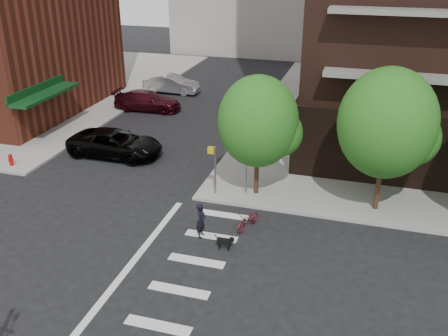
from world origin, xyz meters
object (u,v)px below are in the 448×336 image
scooter (248,220)px  dog_walker (201,220)px  fire_hydrant (11,159)px  parked_car_silver (172,84)px  parked_car_black (115,143)px  parked_car_maroon (148,101)px

scooter → dog_walker: (-1.84, -1.29, 0.39)m
scooter → fire_hydrant: bearing=-169.9°
parked_car_silver → scooter: size_ratio=2.97×
parked_car_silver → parked_car_black: bearing=-172.3°
parked_car_black → parked_car_silver: 14.34m
parked_car_silver → scooter: parked_car_silver is taller
fire_hydrant → dog_walker: size_ratio=0.45×
fire_hydrant → parked_car_black: (5.00, 3.40, 0.25)m
parked_car_silver → dog_walker: size_ratio=2.96×
parked_car_maroon → dog_walker: size_ratio=3.19×
scooter → parked_car_silver: bearing=140.7°
fire_hydrant → parked_car_maroon: size_ratio=0.14×
parked_car_maroon → scooter: (11.88, -15.07, -0.33)m
parked_car_black → scooter: bearing=-120.7°
parked_car_maroon → fire_hydrant: bearing=162.3°
parked_car_black → fire_hydrant: bearing=124.9°
parked_car_silver → dog_walker: bearing=-155.2°
fire_hydrant → parked_car_maroon: bearing=76.2°
parked_car_silver → parked_car_maroon: bearing=-179.7°
parked_car_maroon → scooter: bearing=-145.7°
dog_walker → parked_car_silver: bearing=25.9°
parked_car_maroon → parked_car_silver: (-0.07, 5.17, 0.04)m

